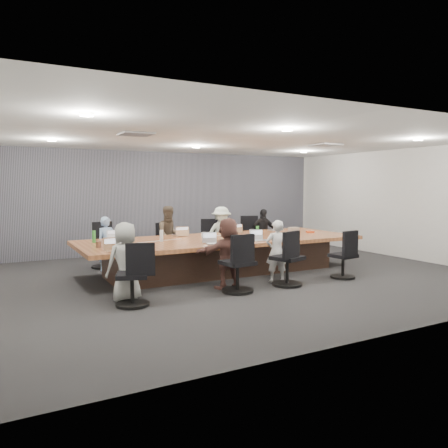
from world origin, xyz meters
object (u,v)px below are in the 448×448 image
laptop_1 (179,236)px  person_2 (221,234)px  person_3 (263,233)px  laptop_6 (261,240)px  chair_3 (256,238)px  mug_brown (99,244)px  chair_1 (165,248)px  chair_2 (215,243)px  laptop_2 (232,232)px  person_6 (277,251)px  person_0 (107,244)px  bottle_green_left (94,237)px  chair_4 (132,280)px  person_1 (170,236)px  bottle_clear (161,236)px  laptop_4 (117,251)px  chair_7 (343,259)px  chair_6 (287,262)px  chair_5 (238,267)px  stapler (226,240)px  person_5 (228,253)px  person_4 (126,262)px  canvas_bag (294,230)px  laptop_3 (275,230)px  conference_table (222,254)px  chair_0 (103,249)px  laptop_0 (113,239)px  snack_packet (310,232)px  laptop_5 (214,244)px

laptop_1 → person_2: (1.36, 0.55, -0.08)m
person_3 → laptop_6: person_3 is taller
chair_3 → mug_brown: (-4.58, -1.94, 0.36)m
chair_1 → chair_2: size_ratio=0.90×
laptop_2 → person_6: (-0.22, -2.15, -0.15)m
person_0 → person_6: bearing=-58.5°
laptop_6 → bottle_green_left: 3.33m
chair_4 → person_6: person_6 is taller
person_1 → bottle_clear: 1.45m
person_2 → laptop_4: size_ratio=3.75×
chair_2 → laptop_1: size_ratio=2.73×
chair_7 → laptop_4: 4.43m
chair_6 → chair_4: bearing=161.0°
chair_1 → chair_5: size_ratio=0.83×
person_0 → mug_brown: (-0.52, -1.59, 0.21)m
bottle_clear → laptop_2: bearing=19.6°
laptop_6 → chair_3: bearing=69.3°
bottle_clear → stapler: size_ratio=1.51×
person_5 → person_4: bearing=-3.7°
person_1 → mug_brown: person_1 is taller
chair_7 → mug_brown: bearing=154.4°
person_0 → person_4: (-0.33, -2.70, 0.05)m
chair_5 → bottle_green_left: bottle_green_left is taller
laptop_1 → laptop_2: (1.36, 0.00, 0.00)m
person_2 → person_5: size_ratio=1.04×
person_1 → person_3: person_1 is taller
chair_5 → canvas_bag: bearing=28.6°
bottle_clear → person_6: bearing=-38.1°
person_0 → laptop_3: (4.07, -0.55, 0.16)m
laptop_6 → chair_1: bearing=124.0°
chair_2 → laptop_2: size_ratio=2.74×
person_0 → person_2: bearing=-12.6°
conference_table → stapler: (-0.21, -0.57, 0.37)m
chair_0 → person_4: bearing=74.5°
person_4 → canvas_bag: 4.75m
chair_7 → person_0: (-3.99, 3.05, 0.21)m
chair_3 → chair_7: chair_3 is taller
person_4 → chair_2: bearing=-145.5°
chair_4 → person_5: bearing=29.9°
person_0 → chair_4: bearing=-108.8°
laptop_0 → person_6: person_6 is taller
chair_0 → snack_packet: bearing=149.6°
conference_table → laptop_0: size_ratio=19.81×
bottle_green_left → stapler: size_ratio=1.56×
person_1 → bottle_clear: size_ratio=5.94×
bottle_clear → chair_4: bearing=-122.5°
chair_6 → laptop_6: chair_6 is taller
canvas_bag → mug_brown: bearing=-175.2°
chair_7 → laptop_1: 3.57m
laptop_4 → laptop_5: size_ratio=1.25×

